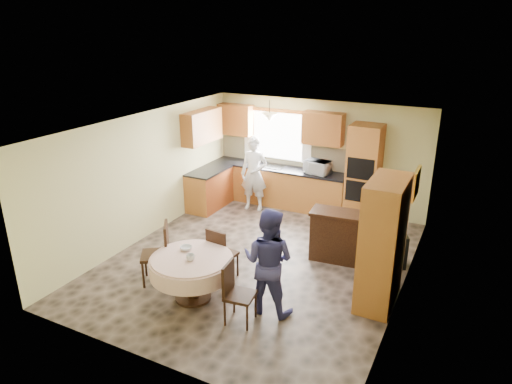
{
  "coord_description": "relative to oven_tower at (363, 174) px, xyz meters",
  "views": [
    {
      "loc": [
        3.3,
        -6.62,
        4.06
      ],
      "look_at": [
        -0.22,
        0.3,
        1.2
      ],
      "focal_mm": 32.0,
      "sensor_mm": 36.0,
      "label": 1
    }
  ],
  "objects": [
    {
      "name": "person_sink",
      "position": [
        -2.37,
        -0.51,
        -0.21
      ],
      "size": [
        0.68,
        0.5,
        1.7
      ],
      "primitive_type": "imported",
      "rotation": [
        0.0,
        0.0,
        0.16
      ],
      "color": "silver",
      "rests_on": "floor"
    },
    {
      "name": "chair_left",
      "position": [
        -2.29,
        -4.06,
        -0.49
      ],
      "size": [
        0.62,
        0.62,
        1.04
      ],
      "rotation": [
        0.0,
        0.0,
        -0.98
      ],
      "color": "#36200E",
      "rests_on": "floor"
    },
    {
      "name": "bottle_sideboard",
      "position": [
        0.65,
        -1.99,
        -0.04
      ],
      "size": [
        0.12,
        0.12,
        0.29
      ],
      "primitive_type": "imported",
      "rotation": [
        0.0,
        0.0,
        -0.1
      ],
      "color": "silver",
      "rests_on": "sideboard"
    },
    {
      "name": "wall_cab_side",
      "position": [
        -3.48,
        -0.89,
        0.85
      ],
      "size": [
        0.33,
        1.2,
        0.72
      ],
      "primitive_type": "cube",
      "color": "#A8612A",
      "rests_on": "wall_left"
    },
    {
      "name": "chair_back",
      "position": [
        -1.43,
        -3.58,
        -0.54
      ],
      "size": [
        0.44,
        0.44,
        0.94
      ],
      "rotation": [
        0.0,
        0.0,
        3.04
      ],
      "color": "#36200E",
      "rests_on": "floor"
    },
    {
      "name": "wall_left",
      "position": [
        -3.65,
        -2.69,
        0.19
      ],
      "size": [
        0.02,
        6.0,
        2.5
      ],
      "primitive_type": "cube",
      "color": "#C8C380",
      "rests_on": "floor"
    },
    {
      "name": "oven_lower",
      "position": [
        0.0,
        -0.31,
        -0.31
      ],
      "size": [
        0.56,
        0.01,
        0.45
      ],
      "primitive_type": "cube",
      "color": "black",
      "rests_on": "oven_tower"
    },
    {
      "name": "pendant",
      "position": [
        -2.15,
        -0.19,
        1.06
      ],
      "size": [
        0.36,
        0.36,
        0.18
      ],
      "primitive_type": "cone",
      "rotation": [
        3.14,
        0.0,
        0.0
      ],
      "color": "beige",
      "rests_on": "ceiling"
    },
    {
      "name": "backsplash",
      "position": [
        -2.0,
        0.3,
        0.12
      ],
      "size": [
        3.3,
        0.02,
        0.55
      ],
      "primitive_type": "cube",
      "color": "beige",
      "rests_on": "wall_back"
    },
    {
      "name": "curtain_left",
      "position": [
        -2.9,
        0.24,
        0.59
      ],
      "size": [
        0.22,
        0.02,
        1.15
      ],
      "primitive_type": "cube",
      "color": "white",
      "rests_on": "wall_back"
    },
    {
      "name": "framed_picture",
      "position": [
        1.32,
        -2.06,
        0.62
      ],
      "size": [
        0.06,
        0.57,
        0.48
      ],
      "color": "gold",
      "rests_on": "wall_right"
    },
    {
      "name": "window",
      "position": [
        -2.15,
        0.29,
        0.54
      ],
      "size": [
        1.4,
        0.03,
        1.1
      ],
      "primitive_type": "cube",
      "color": "white",
      "rests_on": "wall_back"
    },
    {
      "name": "wall_cab_left",
      "position": [
        -3.2,
        0.15,
        0.85
      ],
      "size": [
        0.85,
        0.33,
        0.72
      ],
      "primitive_type": "cube",
      "color": "#A8612A",
      "rests_on": "wall_back"
    },
    {
      "name": "oven_upper",
      "position": [
        0.0,
        -0.31,
        0.19
      ],
      "size": [
        0.56,
        0.01,
        0.45
      ],
      "primitive_type": "cube",
      "color": "black",
      "rests_on": "oven_tower"
    },
    {
      "name": "counter_left",
      "position": [
        -3.35,
        -0.89,
        -0.16
      ],
      "size": [
        0.64,
        1.2,
        0.04
      ],
      "primitive_type": "cube",
      "color": "black",
      "rests_on": "base_cab_left"
    },
    {
      "name": "bowl_sideboard",
      "position": [
        -0.17,
        -1.99,
        -0.15
      ],
      "size": [
        0.31,
        0.31,
        0.06
      ],
      "primitive_type": "imported",
      "rotation": [
        0.0,
        0.0,
        -0.35
      ],
      "color": "#B2B2B2",
      "rests_on": "sideboard"
    },
    {
      "name": "floor",
      "position": [
        -1.15,
        -2.69,
        -1.06
      ],
      "size": [
        5.0,
        6.0,
        0.01
      ],
      "primitive_type": "cube",
      "color": "#6E594D",
      "rests_on": "ground"
    },
    {
      "name": "oven_tower",
      "position": [
        0.0,
        0.0,
        0.0
      ],
      "size": [
        0.66,
        0.62,
        2.12
      ],
      "primitive_type": "cube",
      "color": "#C58434",
      "rests_on": "floor"
    },
    {
      "name": "person_dining",
      "position": [
        -0.35,
        -4.0,
        -0.24
      ],
      "size": [
        0.82,
        0.65,
        1.64
      ],
      "primitive_type": "imported",
      "rotation": [
        0.0,
        0.0,
        3.17
      ],
      "color": "navy",
      "rests_on": "floor"
    },
    {
      "name": "cup_table",
      "position": [
        -1.47,
        -4.35,
        -0.28
      ],
      "size": [
        0.16,
        0.16,
        0.1
      ],
      "primitive_type": "imported",
      "rotation": [
        0.0,
        0.0,
        0.3
      ],
      "color": "#B2B2B2",
      "rests_on": "dining_table"
    },
    {
      "name": "wall_right",
      "position": [
        1.35,
        -2.69,
        0.19
      ],
      "size": [
        0.02,
        6.0,
        2.5
      ],
      "primitive_type": "cube",
      "color": "#C8C380",
      "rests_on": "floor"
    },
    {
      "name": "bowl_table",
      "position": [
        -1.73,
        -4.1,
        -0.3
      ],
      "size": [
        0.2,
        0.2,
        0.06
      ],
      "primitive_type": "imported",
      "rotation": [
        0.0,
        0.0,
        -0.07
      ],
      "color": "#B2B2B2",
      "rests_on": "dining_table"
    },
    {
      "name": "chair_right",
      "position": [
        -0.65,
        -4.45,
        -0.55
      ],
      "size": [
        0.44,
        0.44,
        0.92
      ],
      "rotation": [
        0.0,
        0.0,
        1.69
      ],
      "color": "#36200E",
      "rests_on": "floor"
    },
    {
      "name": "curtain_right",
      "position": [
        -1.4,
        0.24,
        0.59
      ],
      "size": [
        0.22,
        0.02,
        1.15
      ],
      "primitive_type": "cube",
      "color": "white",
      "rests_on": "wall_back"
    },
    {
      "name": "wall_cab_right",
      "position": [
        -1.0,
        0.15,
        0.85
      ],
      "size": [
        0.9,
        0.33,
        0.72
      ],
      "primitive_type": "cube",
      "color": "#A8612A",
      "rests_on": "wall_back"
    },
    {
      "name": "wall_back",
      "position": [
        -1.15,
        0.31,
        0.19
      ],
      "size": [
        5.0,
        0.02,
        2.5
      ],
      "primitive_type": "cube",
      "color": "#C8C380",
      "rests_on": "floor"
    },
    {
      "name": "wall_front",
      "position": [
        -1.15,
        -5.69,
        0.19
      ],
      "size": [
        5.0,
        0.02,
        2.5
      ],
      "primitive_type": "cube",
      "color": "#C8C380",
      "rests_on": "floor"
    },
    {
      "name": "microwave",
      "position": [
        -1.03,
        -0.04,
        0.01
      ],
      "size": [
        0.59,
        0.44,
        0.3
      ],
      "primitive_type": "imported",
      "rotation": [
        0.0,
        0.0,
        -0.15
      ],
      "color": "silver",
      "rests_on": "counter_back"
    },
    {
      "name": "sideboard",
      "position": [
        0.21,
        -1.99,
        -0.62
      ],
      "size": [
        1.27,
        0.62,
        0.88
      ],
      "primitive_type": "cube",
      "rotation": [
        0.0,
        0.0,
        0.1
      ],
      "color": "#36200E",
      "rests_on": "floor"
    },
    {
      "name": "dining_table",
      "position": [
        -1.53,
        -4.26,
        -0.49
      ],
      "size": [
        1.28,
        1.28,
        0.73
      ],
      "color": "#36200E",
      "rests_on": "floor"
    },
    {
      "name": "space_heater",
      "position": [
        1.05,
        -1.8,
        -0.76
      ],
      "size": [
        0.53,
        0.46,
        0.61
      ],
      "primitive_type": "cube",
      "rotation": [
        0.0,
        0.0,
        0.41
      ],
      "color": "black",
      "rests_on": "floor"
    },
    {
      "name": "counter_back",
      "position": [
        -2.0,
        0.01,
        -0.16
      ],
      "size": [
        3.3,
        0.64,
        0.04
      ],
      "primitive_type": "cube",
      "color": "black",
      "rests_on": "base_cab_back"
    },
    {
      "name": "ceiling",
      "position": [
        -1.15,
        -2.69,
        1.44
      ],
      "size": [
        5.0,
        6.0,
        0.01
      ],
      "primitive_type": "cube",
      "color": "white",
      "rests_on": "wall_back"
    },
    {
      "name": "cupboard",
      "position": [
        1.07,
        -3.02,
        -0.06
      ],
      "size": [
        0.52,
        1.05,
        2.0
      ],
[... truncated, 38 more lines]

